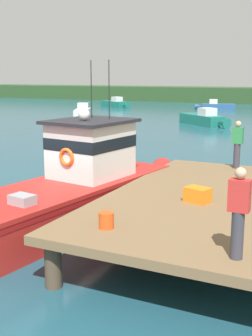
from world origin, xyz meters
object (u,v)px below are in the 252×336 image
Objects in this scene: moored_boat_far_left at (216,106)px; main_fishing_boat at (79,187)px; deckhand_further_back at (237,144)px; moored_boat_mid_harbor at (83,112)px; deckhand_by_the_boat at (239,211)px; moored_boat_far_right at (204,119)px; crate_single_far at (197,195)px; moored_boat_outer_mooring at (115,104)px; bait_bucket at (106,220)px.

main_fishing_boat is at bearing -80.66° from moored_boat_far_left.
deckhand_further_back is 0.30× the size of moored_boat_mid_harbor.
deckhand_by_the_boat reaches higher than moored_boat_mid_harbor.
moored_boat_far_right is at bearing 108.39° from deckhand_further_back.
moored_boat_far_left is (-3.74, 18.56, -0.09)m from moored_boat_far_right.
main_fishing_boat is at bearing -58.97° from moored_boat_mid_harbor.
main_fishing_boat reaches higher than moored_boat_far_right.
deckhand_further_back reaches higher than crate_single_far.
main_fishing_boat is 1.81× the size of moored_boat_far_right.
crate_single_far is 0.37× the size of deckhand_further_back.
moored_boat_outer_mooring is (-17.33, 16.58, -0.04)m from moored_boat_far_right.
bait_bucket is 39.23m from moored_boat_mid_harbor.
crate_single_far is at bearing -9.79° from main_fishing_boat.
deckhand_further_back is (-0.01, 4.61, 0.67)m from crate_single_far.
moored_boat_mid_harbor is (-17.98, 29.88, -0.52)m from main_fishing_boat.
main_fishing_boat reaches higher than deckhand_further_back.
moored_boat_mid_harbor is (3.13, -13.80, -0.01)m from moored_boat_outer_mooring.
deckhand_by_the_boat is at bearing -77.96° from deckhand_further_back.
moored_boat_mid_harbor is (-14.20, 2.78, -0.05)m from moored_boat_far_right.
moored_boat_outer_mooring is at bearing 119.34° from deckhand_by_the_boat.
crate_single_far is 2.94m from bait_bucket.
main_fishing_boat is 5.66m from deckhand_further_back.
moored_boat_mid_harbor is at bearing 121.97° from bait_bucket.
deckhand_by_the_boat is 0.30× the size of moored_boat_far_right.
deckhand_further_back is at bearing -49.83° from moored_boat_mid_harbor.
deckhand_by_the_boat is 0.30× the size of moored_boat_mid_harbor.
moored_boat_far_left is (-11.45, 46.34, -0.95)m from crate_single_far.
deckhand_by_the_boat is at bearing -55.02° from moored_boat_mid_harbor.
bait_bucket reaches higher than moored_boat_far_left.
moored_boat_far_right is 1.00× the size of moored_boat_outer_mooring.
bait_bucket is at bearing -98.88° from deckhand_further_back.
main_fishing_boat reaches higher than deckhand_by_the_boat.
moored_boat_far_right reaches higher than moored_boat_far_left.
main_fishing_boat is 34.87m from moored_boat_mid_harbor.
deckhand_further_back reaches higher than moored_boat_outer_mooring.
main_fishing_boat is 1.94× the size of moored_boat_far_left.
moored_boat_far_right is at bearing 105.52° from crate_single_far.
bait_bucket is 7.44m from deckhand_further_back.
main_fishing_boat is 48.52m from moored_boat_outer_mooring.
moored_boat_outer_mooring is 14.15m from moored_boat_mid_harbor.
bait_bucket is (2.79, -3.39, 0.36)m from main_fishing_boat.
main_fishing_boat is at bearing 145.86° from deckhand_by_the_boat.
deckhand_further_back is at bearing 81.12° from bait_bucket.
deckhand_further_back is at bearing 44.95° from main_fishing_boat.
deckhand_further_back reaches higher than bait_bucket.
bait_bucket is 0.06× the size of moored_boat_mid_harbor.
moored_boat_mid_harbor is (-23.55, 33.66, -1.58)m from deckhand_by_the_boat.
bait_bucket is at bearing 172.02° from deckhand_by_the_boat.
bait_bucket reaches higher than moored_boat_mid_harbor.
moored_boat_outer_mooring is (-25.04, 44.36, -0.89)m from crate_single_far.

